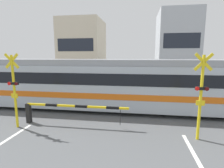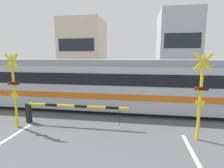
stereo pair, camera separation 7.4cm
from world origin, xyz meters
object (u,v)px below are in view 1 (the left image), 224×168
(commuter_train, at_px, (86,82))
(crossing_barrier_near, at_px, (58,109))
(crossing_barrier_far, at_px, (147,89))
(crossing_signal_right, at_px, (201,93))
(pedestrian, at_px, (110,82))
(crossing_signal_left, at_px, (14,87))

(commuter_train, xyz_separation_m, crossing_barrier_near, (-0.49, -2.99, -0.88))
(crossing_barrier_far, relative_size, crossing_signal_right, 1.48)
(crossing_barrier_far, bearing_deg, commuter_train, -142.33)
(commuter_train, xyz_separation_m, crossing_barrier_far, (3.90, 3.01, -0.88))
(pedestrian, bearing_deg, crossing_signal_left, -108.93)
(commuter_train, relative_size, pedestrian, 12.45)
(crossing_signal_right, height_order, pedestrian, crossing_signal_right)
(commuter_train, relative_size, crossing_barrier_near, 3.82)
(crossing_barrier_near, height_order, crossing_barrier_far, same)
(crossing_signal_left, height_order, crossing_signal_right, same)
(crossing_barrier_far, height_order, crossing_signal_right, crossing_signal_right)
(commuter_train, relative_size, crossing_barrier_far, 3.82)
(crossing_barrier_far, xyz_separation_m, crossing_signal_left, (-6.14, -6.59, 1.11))
(commuter_train, distance_m, pedestrian, 5.12)
(crossing_signal_right, bearing_deg, crossing_signal_left, 180.00)
(crossing_barrier_near, xyz_separation_m, crossing_signal_left, (-1.75, -0.59, 1.11))
(crossing_signal_right, bearing_deg, crossing_barrier_far, 104.85)
(crossing_barrier_near, distance_m, crossing_signal_right, 6.27)
(commuter_train, bearing_deg, crossing_signal_right, -32.37)
(crossing_barrier_near, relative_size, crossing_signal_left, 1.48)
(crossing_barrier_far, xyz_separation_m, crossing_signal_right, (1.75, -6.59, 1.11))
(crossing_signal_left, bearing_deg, commuter_train, 57.96)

